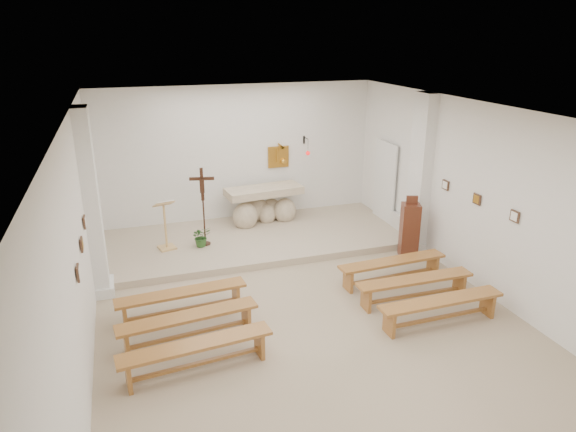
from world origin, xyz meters
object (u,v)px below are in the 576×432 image
object	(u,v)px
altar	(263,207)
bench_left_front	(182,297)
bench_left_third	(197,350)
bench_right_third	(441,305)
lectern	(165,225)
bench_right_front	(392,266)
donation_pedestal	(409,230)
bench_right_second	(415,284)
crucifix_stand	(203,201)
bench_left_second	(189,321)

from	to	relation	value
altar	bench_left_front	size ratio (longest dim) A/B	0.87
bench_left_third	bench_right_third	bearing A→B (deg)	-5.66
lectern	bench_right_front	xyz separation A→B (m)	(4.07, -2.73, -0.37)
donation_pedestal	bench_right_front	bearing A→B (deg)	-114.58
bench_right_second	bench_left_third	xyz separation A→B (m)	(-4.09, -0.82, 0.00)
lectern	donation_pedestal	bearing A→B (deg)	-32.78
lectern	bench_right_second	world-z (taller)	lectern
crucifix_stand	bench_right_third	bearing A→B (deg)	-40.85
altar	bench_left_second	world-z (taller)	altar
crucifix_stand	bench_right_front	bearing A→B (deg)	-27.43
bench_left_front	bench_right_front	size ratio (longest dim) A/B	1.00
crucifix_stand	bench_left_front	size ratio (longest dim) A/B	0.79
donation_pedestal	bench_left_second	distance (m)	5.37
donation_pedestal	bench_right_front	xyz separation A→B (m)	(-0.95, -1.00, -0.26)
altar	lectern	xyz separation A→B (m)	(-2.50, -1.01, 0.19)
altar	bench_right_front	distance (m)	4.06
bench_right_third	bench_left_second	bearing A→B (deg)	168.04
bench_left_front	crucifix_stand	bearing A→B (deg)	68.31
bench_right_second	bench_left_third	world-z (taller)	same
donation_pedestal	bench_right_third	size ratio (longest dim) A/B	0.62
donation_pedestal	lectern	bearing A→B (deg)	-179.84
lectern	bench_right_third	size ratio (longest dim) A/B	0.52
crucifix_stand	bench_right_second	distance (m)	4.85
lectern	bench_left_second	xyz separation A→B (m)	(-0.02, -3.55, -0.37)
altar	donation_pedestal	world-z (taller)	donation_pedestal
altar	bench_left_second	size ratio (longest dim) A/B	0.87
bench_right_third	altar	bearing A→B (deg)	105.68
donation_pedestal	bench_right_third	bearing A→B (deg)	-90.69
altar	bench_left_third	distance (m)	5.95
bench_right_second	bench_right_third	distance (m)	0.82
altar	donation_pedestal	distance (m)	3.73
bench_left_front	bench_right_third	distance (m)	4.41
crucifix_stand	bench_right_third	distance (m)	5.48
lectern	bench_left_third	xyz separation A→B (m)	(-0.02, -4.37, -0.37)
bench_right_front	bench_right_second	bearing A→B (deg)	-92.94
altar	bench_left_second	distance (m)	5.21
crucifix_stand	bench_left_third	xyz separation A→B (m)	(-0.86, -4.35, -0.82)
lectern	altar	bearing A→B (deg)	8.31
donation_pedestal	bench_left_front	world-z (taller)	donation_pedestal
bench_left_front	bench_left_third	bearing A→B (deg)	-94.07
donation_pedestal	bench_right_second	world-z (taller)	donation_pedestal
lectern	bench_right_front	bearing A→B (deg)	-47.59
bench_right_front	bench_right_third	distance (m)	1.64
donation_pedestal	bench_left_second	bearing A→B (deg)	-140.98
bench_right_second	crucifix_stand	bearing A→B (deg)	132.88
crucifix_stand	donation_pedestal	size ratio (longest dim) A/B	1.27
bench_right_third	bench_right_second	bearing A→B (deg)	89.40
altar	bench_left_second	bearing A→B (deg)	-124.94
lectern	bench_right_front	size ratio (longest dim) A/B	0.51
lectern	crucifix_stand	world-z (taller)	crucifix_stand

